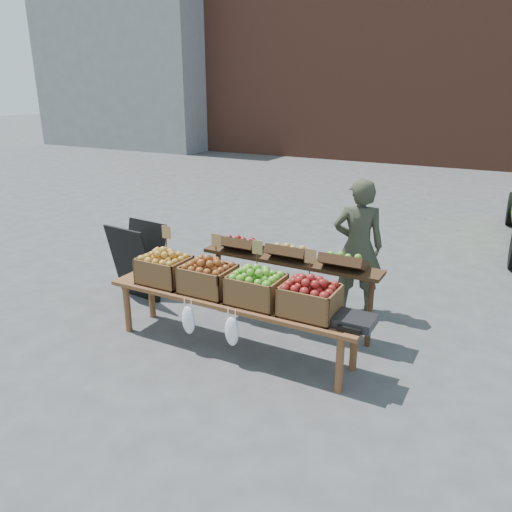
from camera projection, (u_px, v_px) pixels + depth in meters
The scene contains 12 objects.
ground at pixel (316, 346), 5.13m from camera, with size 80.00×80.00×0.00m, color #47474A.
brick_building at pixel (498, 5), 15.98m from camera, with size 24.00×4.00×10.00m, color brown.
grey_building at pixel (127, 62), 21.12m from camera, with size 8.00×3.00×7.00m, color gray.
vendor at pixel (358, 247), 5.72m from camera, with size 0.58×0.38×1.58m, color #323527.
chalkboard_sign at pixel (138, 261), 6.19m from camera, with size 0.64×0.35×0.96m, color black, non-canonical shape.
back_table at pixel (289, 283), 5.39m from camera, with size 2.10×0.44×1.04m, color #3A2414, non-canonical shape.
display_bench at pixel (232, 323), 5.00m from camera, with size 2.70×0.56×0.57m, color brown, non-canonical shape.
crate_golden_apples at pixel (164, 270), 5.23m from camera, with size 0.50×0.40×0.28m, color #A38D1D, non-canonical shape.
crate_russet_pears at pixel (208, 279), 4.98m from camera, with size 0.50×0.40×0.28m, color brown, non-canonical shape.
crate_red_apples at pixel (256, 289), 4.73m from camera, with size 0.50×0.40×0.28m, color #4A8E1A, non-canonical shape.
crate_green_apples at pixel (310, 301), 4.49m from camera, with size 0.50×0.40×0.28m, color maroon, non-canonical shape.
weighing_scale at pixel (355, 321), 4.33m from camera, with size 0.34×0.30×0.08m, color black.
Camera 1 is at (1.63, -4.30, 2.54)m, focal length 35.00 mm.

